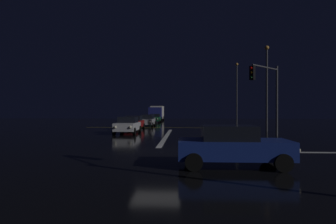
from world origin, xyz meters
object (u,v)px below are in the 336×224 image
(sedan_red, at_px, (134,123))
(streetlamp_right_far, at_px, (237,89))
(sedan_silver, at_px, (147,121))
(sedan_blue_crossing, at_px, (233,146))
(traffic_signal_ne, at_px, (267,87))
(streetlamp_right_near, at_px, (267,82))
(sedan_green, at_px, (155,118))
(sedan_white, at_px, (128,125))
(box_truck, at_px, (157,113))
(sedan_gray, at_px, (149,119))

(sedan_red, height_order, streetlamp_right_far, streetlamp_right_far)
(sedan_silver, distance_m, sedan_blue_crossing, 27.31)
(sedan_blue_crossing, height_order, traffic_signal_ne, traffic_signal_ne)
(sedan_silver, bearing_deg, streetlamp_right_near, -31.29)
(sedan_green, distance_m, sedan_blue_crossing, 39.14)
(sedan_white, distance_m, box_truck, 30.94)
(sedan_silver, bearing_deg, sedan_gray, 95.07)
(sedan_white, xyz_separation_m, sedan_blue_crossing, (7.06, -14.90, 0.00))
(streetlamp_right_near, bearing_deg, traffic_signal_ne, -106.46)
(sedan_blue_crossing, bearing_deg, traffic_signal_ne, 68.09)
(sedan_silver, relative_size, streetlamp_right_far, 0.44)
(sedan_green, height_order, sedan_blue_crossing, same)
(sedan_silver, height_order, box_truck, box_truck)
(streetlamp_right_far, bearing_deg, sedan_gray, -169.93)
(sedan_white, xyz_separation_m, sedan_green, (0.12, 23.62, 0.00))
(sedan_red, relative_size, streetlamp_right_near, 0.49)
(sedan_green, bearing_deg, traffic_signal_ne, -66.22)
(sedan_blue_crossing, xyz_separation_m, traffic_signal_ne, (4.79, 11.90, 3.26))
(sedan_silver, relative_size, streetlamp_right_near, 0.49)
(sedan_red, bearing_deg, streetlamp_right_far, 44.97)
(sedan_red, xyz_separation_m, sedan_silver, (0.67, 6.27, 0.00))
(sedan_silver, relative_size, sedan_blue_crossing, 1.00)
(sedan_green, relative_size, sedan_blue_crossing, 1.00)
(box_truck, relative_size, sedan_blue_crossing, 1.91)
(sedan_white, height_order, sedan_silver, same)
(sedan_white, xyz_separation_m, streetlamp_right_near, (13.73, 3.39, 4.29))
(sedan_red, relative_size, sedan_silver, 1.00)
(sedan_red, bearing_deg, sedan_white, -85.92)
(sedan_white, height_order, streetlamp_right_near, streetlamp_right_near)
(sedan_silver, xyz_separation_m, box_truck, (-0.54, 19.37, 0.91))
(sedan_gray, distance_m, streetlamp_right_far, 14.93)
(sedan_green, height_order, streetlamp_right_near, streetlamp_right_near)
(sedan_white, xyz_separation_m, traffic_signal_ne, (11.85, -3.00, 3.26))
(sedan_white, relative_size, sedan_blue_crossing, 1.00)
(sedan_blue_crossing, xyz_separation_m, streetlamp_right_near, (6.67, 18.29, 4.29))
(sedan_green, bearing_deg, sedan_blue_crossing, -79.78)
(sedan_blue_crossing, bearing_deg, sedan_red, 110.23)
(sedan_gray, relative_size, sedan_green, 1.00)
(sedan_white, distance_m, streetlamp_right_near, 14.78)
(sedan_gray, relative_size, streetlamp_right_near, 0.49)
(sedan_white, distance_m, sedan_gray, 16.92)
(sedan_green, xyz_separation_m, traffic_signal_ne, (11.73, -26.62, 3.26))
(sedan_white, bearing_deg, sedan_gray, 90.63)
(streetlamp_right_far, bearing_deg, sedan_red, -135.03)
(sedan_silver, xyz_separation_m, traffic_signal_ne, (11.56, -14.56, 3.26))
(streetlamp_right_near, bearing_deg, sedan_gray, 135.82)
(sedan_silver, bearing_deg, traffic_signal_ne, -51.55)
(sedan_red, relative_size, traffic_signal_ne, 0.74)
(sedan_white, relative_size, streetlamp_right_near, 0.49)
(sedan_red, relative_size, sedan_gray, 1.00)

